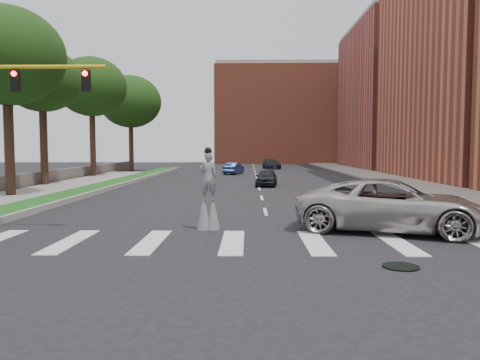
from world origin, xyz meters
TOP-DOWN VIEW (x-y plane):
  - ground_plane at (0.00, 0.00)m, footprint 160.00×160.00m
  - grass_median at (-11.50, 20.00)m, footprint 2.00×60.00m
  - median_curb at (-10.45, 20.00)m, footprint 0.20×60.00m
  - sidewalk_right at (12.50, 25.00)m, footprint 5.00×90.00m
  - stone_wall at (-17.00, 22.00)m, footprint 0.50×56.00m
  - manhole at (3.00, -2.00)m, footprint 0.90×0.90m
  - building_far at (22.00, 54.00)m, footprint 16.00×22.00m
  - building_backdrop at (6.00, 78.00)m, footprint 26.00×14.00m
  - stilt_performer at (-2.24, 3.27)m, footprint 0.84×0.54m
  - suv_crossing at (4.32, 3.00)m, footprint 7.33×5.08m
  - car_near at (0.60, 22.52)m, footprint 1.91×3.98m
  - car_mid at (-2.43, 38.36)m, footprint 2.36×4.15m
  - car_far at (2.41, 51.52)m, footprint 2.72×4.86m
  - tree_2 at (-14.85, 13.75)m, footprint 6.70×6.70m
  - tree_3 at (-16.20, 21.47)m, footprint 5.70×5.70m
  - tree_4 at (-16.10, 32.25)m, footprint 6.76×6.76m
  - tree_5 at (-15.20, 43.74)m, footprint 7.47×7.47m

SIDE VIEW (x-z plane):
  - ground_plane at x=0.00m, z-range 0.00..0.00m
  - manhole at x=3.00m, z-range 0.00..0.04m
  - sidewalk_right at x=12.50m, z-range 0.00..0.18m
  - grass_median at x=-11.50m, z-range 0.00..0.25m
  - median_curb at x=-10.45m, z-range 0.00..0.28m
  - stone_wall at x=-17.00m, z-range 0.00..1.10m
  - car_mid at x=-2.43m, z-range 0.00..1.29m
  - car_near at x=0.60m, z-range 0.00..1.31m
  - car_far at x=2.41m, z-range 0.00..1.33m
  - suv_crossing at x=4.32m, z-range 0.00..1.86m
  - stilt_performer at x=-2.24m, z-range -0.31..2.68m
  - tree_3 at x=-16.20m, z-range 2.75..13.22m
  - tree_2 at x=-14.85m, z-range 2.68..13.80m
  - tree_5 at x=-15.20m, z-range 2.66..14.38m
  - tree_4 at x=-16.10m, z-range 2.96..14.72m
  - building_backdrop at x=6.00m, z-range 0.00..18.00m
  - building_far at x=22.00m, z-range 0.00..20.00m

